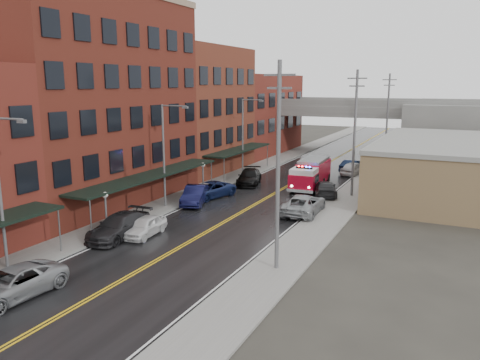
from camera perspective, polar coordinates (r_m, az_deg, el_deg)
The scene contains 32 objects.
road at distance 43.85m, azimuth 2.77°, elevation -2.48°, with size 11.00×160.00×0.02m, color black.
sidewalk_left at distance 47.06m, azimuth -5.44°, elevation -1.46°, with size 3.00×160.00×0.15m, color slate.
sidewalk_right at distance 41.66m, azimuth 12.08°, elevation -3.41°, with size 3.00×160.00×0.15m, color slate.
curb_left at distance 46.25m, azimuth -3.69°, elevation -1.66°, with size 0.30×160.00×0.15m, color gray.
curb_right at distance 42.05m, azimuth 9.90°, elevation -3.18°, with size 0.30×160.00×0.15m, color gray.
brick_building_b at distance 43.87m, azimuth -17.31°, elevation 8.90°, with size 9.00×20.00×18.00m, color maroon.
brick_building_c at distance 58.01m, azimuth -5.34°, elevation 8.45°, with size 9.00×15.00×15.00m, color brown.
brick_building_far at distance 73.65m, azimuth 1.74°, elevation 8.01°, with size 9.00×20.00×12.00m, color maroon.
tan_building at distance 49.90m, azimuth 24.73°, elevation 1.11°, with size 14.00×22.00×5.00m, color brown.
right_far_block at distance 79.52m, azimuth 26.76°, elevation 5.60°, with size 18.00×30.00×8.00m, color slate.
awning_1 at distance 40.87m, azimuth -10.80°, elevation 0.55°, with size 2.60×18.00×3.09m.
awning_2 at distance 55.71m, azimuth -0.10°, elevation 3.70°, with size 2.60×13.00×3.09m.
globe_lamp_1 at distance 35.04m, azimuth -16.08°, elevation -2.70°, with size 0.44×0.44×3.12m.
globe_lamp_2 at distance 46.15m, azimuth -4.54°, elevation 1.14°, with size 0.44×0.44×3.12m.
street_lamp_0 at distance 29.24m, azimuth -27.02°, elevation -0.56°, with size 2.64×0.22×9.00m.
street_lamp_1 at distance 40.77m, azimuth -9.02°, elevation 3.72°, with size 2.64×0.22×9.00m.
street_lamp_2 at distance 54.60m, azimuth 0.56°, elevation 5.86°, with size 2.64×0.22×9.00m.
utility_pole_0 at distance 26.29m, azimuth 4.67°, elevation 1.93°, with size 1.80×0.24×12.00m.
utility_pole_1 at distance 45.39m, azimuth 13.80°, elevation 5.75°, with size 1.80×0.24×12.00m.
utility_pole_2 at distance 65.03m, azimuth 17.51°, elevation 7.26°, with size 1.80×0.24×12.00m.
overpass at distance 73.24m, azimuth 12.69°, elevation 7.70°, with size 40.00×10.00×7.50m.
fire_truck at distance 49.17m, azimuth 8.60°, elevation 0.83°, with size 3.57×8.15×2.93m.
parked_car_left_2 at distance 26.95m, azimuth -25.98°, elevation -11.29°, with size 2.54×5.51×1.53m, color gray.
parked_car_left_3 at distance 34.32m, azimuth -14.52°, elevation -5.47°, with size 2.34×5.76×1.67m, color black.
parked_car_left_4 at distance 34.33m, azimuth -11.52°, elevation -5.55°, with size 1.67×4.14×1.41m, color white.
parked_car_left_5 at distance 42.50m, azimuth -5.49°, elevation -1.84°, with size 1.77×5.07×1.67m, color #0E0F33.
parked_car_left_6 at distance 44.77m, azimuth -3.72°, elevation -1.22°, with size 2.50×5.42×1.51m, color #131E47.
parked_car_left_7 at distance 50.61m, azimuth 1.12°, elevation 0.37°, with size 2.24×5.52×1.60m, color black.
parked_car_right_0 at distance 39.51m, azimuth 7.75°, elevation -2.94°, with size 2.75×5.97×1.66m, color gray.
parked_car_right_1 at distance 46.04m, azimuth 10.35°, elevation -1.04°, with size 2.09×5.13×1.49m, color #232426.
parked_car_right_2 at distance 57.32m, azimuth 13.70°, elevation 1.37°, with size 1.87×4.65×1.58m, color silver.
parked_car_right_3 at distance 59.27m, azimuth 13.54°, elevation 1.68°, with size 1.61×4.63×1.53m, color #0E1932.
Camera 1 is at (16.42, -9.21, 10.76)m, focal length 35.00 mm.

